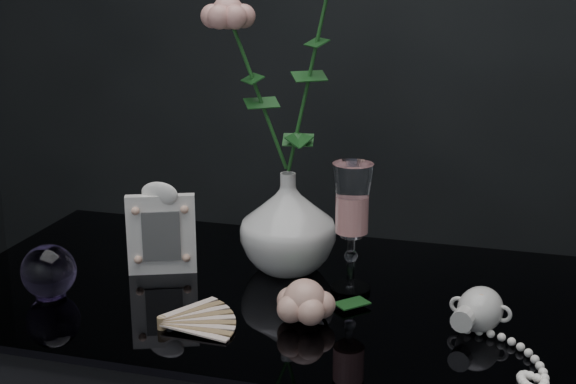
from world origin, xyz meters
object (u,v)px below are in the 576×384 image
(picture_frame, at_px, (161,228))
(pearl_jar, at_px, (480,307))
(vase, at_px, (288,222))
(loose_rose, at_px, (305,301))
(paperweight, at_px, (49,271))
(wine_glass, at_px, (352,229))

(picture_frame, relative_size, pearl_jar, 0.69)
(vase, height_order, loose_rose, vase)
(vase, xyz_separation_m, picture_frame, (-0.20, -0.07, -0.01))
(paperweight, bearing_deg, wine_glass, 18.70)
(vase, distance_m, pearl_jar, 0.36)
(wine_glass, height_order, loose_rose, wine_glass)
(vase, relative_size, paperweight, 1.99)
(wine_glass, height_order, pearl_jar, wine_glass)
(pearl_jar, bearing_deg, loose_rose, -157.11)
(picture_frame, bearing_deg, wine_glass, -19.98)
(paperweight, bearing_deg, pearl_jar, 6.01)
(picture_frame, height_order, paperweight, picture_frame)
(wine_glass, relative_size, pearl_jar, 0.91)
(wine_glass, height_order, paperweight, wine_glass)
(vase, xyz_separation_m, pearl_jar, (0.33, -0.14, -0.05))
(loose_rose, bearing_deg, vase, 96.10)
(paperweight, height_order, pearl_jar, paperweight)
(loose_rose, bearing_deg, picture_frame, 140.41)
(paperweight, distance_m, loose_rose, 0.41)
(vase, height_order, pearl_jar, vase)
(vase, xyz_separation_m, paperweight, (-0.33, -0.21, -0.04))
(loose_rose, distance_m, pearl_jar, 0.25)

